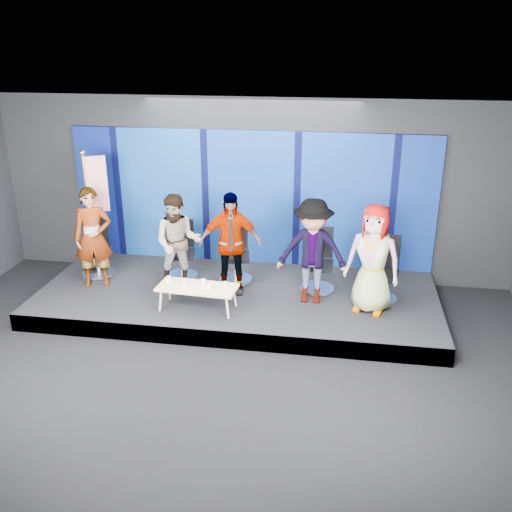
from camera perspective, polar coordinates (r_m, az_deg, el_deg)
The scene contains 21 objects.
ground at distance 8.18m, azimuth -5.20°, elevation -12.73°, with size 10.00×10.00×0.00m, color black.
room_walls at distance 7.11m, azimuth -5.86°, elevation 3.70°, with size 10.02×8.02×3.51m.
riser at distance 10.22m, azimuth -1.85°, elevation -4.27°, with size 7.00×3.00×0.30m, color black.
backdrop at distance 11.05m, azimuth -0.51°, elevation 5.78°, with size 7.00×0.08×2.60m, color #060B51.
chair_a at distance 11.13m, azimuth -15.59°, elevation 0.02°, with size 0.80×0.80×1.12m.
panelist_a at distance 10.47m, azimuth -15.97°, elevation 1.77°, with size 0.66×0.43×1.81m, color black.
chair_b at distance 10.72m, azimuth -7.41°, elevation -0.28°, with size 0.69×0.69×1.06m.
panelist_b at distance 10.07m, azimuth -7.81°, elevation 1.36°, with size 0.84×0.65×1.72m, color black.
chair_c at distance 10.46m, azimuth -2.07°, elevation -0.54°, with size 0.74×0.74×1.12m.
panelist_c at distance 9.80m, azimuth -2.61°, elevation 1.28°, with size 1.06×0.44×1.81m, color black.
chair_d at distance 10.14m, azimuth 6.23°, elevation -1.41°, with size 0.65×0.65×1.11m.
panelist_d at distance 9.48m, azimuth 5.65°, elevation 0.45°, with size 1.17×0.67×1.80m, color black.
chair_e at distance 9.95m, azimuth 12.39°, elevation -2.25°, with size 0.79×0.79×1.12m.
panelist_e at distance 9.30m, azimuth 11.63°, elevation -0.31°, with size 0.89×0.58×1.81m, color black.
coffee_table at distance 9.42m, azimuth -5.88°, elevation -3.22°, with size 1.34×0.65×0.40m.
mug_a at distance 9.63m, azimuth -8.72°, elevation -2.29°, with size 0.08×0.08×0.09m, color silver.
mug_b at distance 9.40m, azimuth -7.21°, elevation -2.86°, with size 0.07×0.07×0.08m, color silver.
mug_c at distance 9.44m, azimuth -5.29°, elevation -2.61°, with size 0.08×0.08×0.09m, color silver.
mug_d at distance 9.29m, azimuth -4.69°, elevation -3.03°, with size 0.08×0.08×0.09m, color silver.
mug_e at distance 9.31m, azimuth -3.08°, elevation -2.91°, with size 0.08×0.08×0.09m, color silver.
flag_stand at distance 10.95m, azimuth -15.79°, elevation 4.53°, with size 0.51×0.36×2.36m.
Camera 1 is at (1.78, -6.54, 4.58)m, focal length 40.00 mm.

